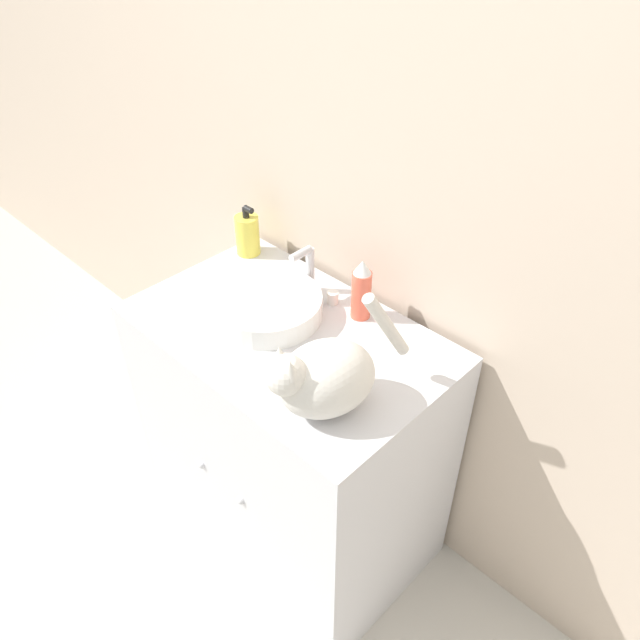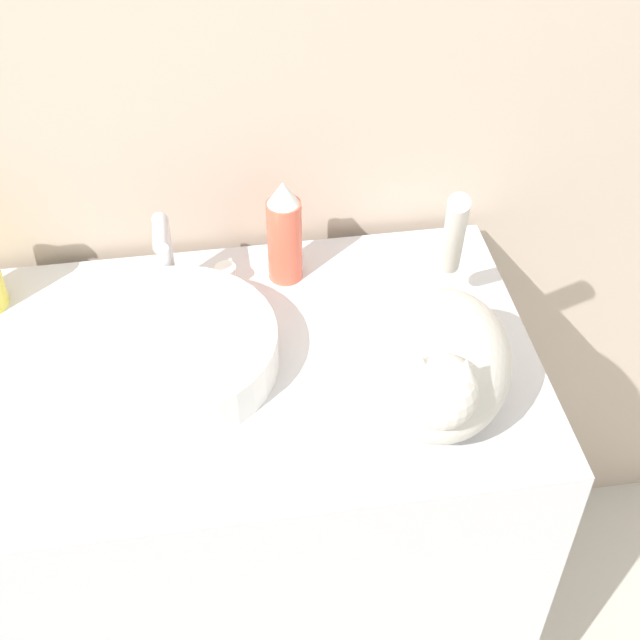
{
  "view_description": "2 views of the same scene",
  "coord_description": "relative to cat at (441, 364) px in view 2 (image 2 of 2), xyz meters",
  "views": [
    {
      "loc": [
        0.92,
        -0.57,
        1.83
      ],
      "look_at": [
        0.12,
        0.26,
        0.93
      ],
      "focal_mm": 35.0,
      "sensor_mm": 36.0,
      "label": 1
    },
    {
      "loc": [
        -0.01,
        -0.61,
        1.71
      ],
      "look_at": [
        0.11,
        0.21,
        0.94
      ],
      "focal_mm": 50.0,
      "sensor_mm": 36.0,
      "label": 2
    }
  ],
  "objects": [
    {
      "name": "sink_basin",
      "position": [
        -0.33,
        0.14,
        -0.06
      ],
      "size": [
        0.29,
        0.29,
        0.06
      ],
      "color": "white",
      "rests_on": "vanity_cabinet"
    },
    {
      "name": "faucet",
      "position": [
        -0.33,
        0.29,
        -0.03
      ],
      "size": [
        0.21,
        0.08,
        0.15
      ],
      "color": "silver",
      "rests_on": "vanity_cabinet"
    },
    {
      "name": "vanity_cabinet",
      "position": [
        -0.25,
        0.13,
        -0.5
      ],
      "size": [
        0.84,
        0.54,
        0.82
      ],
      "color": "silver",
      "rests_on": "ground_plane"
    },
    {
      "name": "spray_bottle",
      "position": [
        -0.16,
        0.31,
        -0.01
      ],
      "size": [
        0.05,
        0.05,
        0.17
      ],
      "color": "#EF6047",
      "rests_on": "vanity_cabinet"
    },
    {
      "name": "cat",
      "position": [
        0.0,
        0.0,
        0.0
      ],
      "size": [
        0.24,
        0.35,
        0.27
      ],
      "rotation": [
        0.0,
        0.0,
        -1.88
      ],
      "color": "silver",
      "rests_on": "vanity_cabinet"
    }
  ]
}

